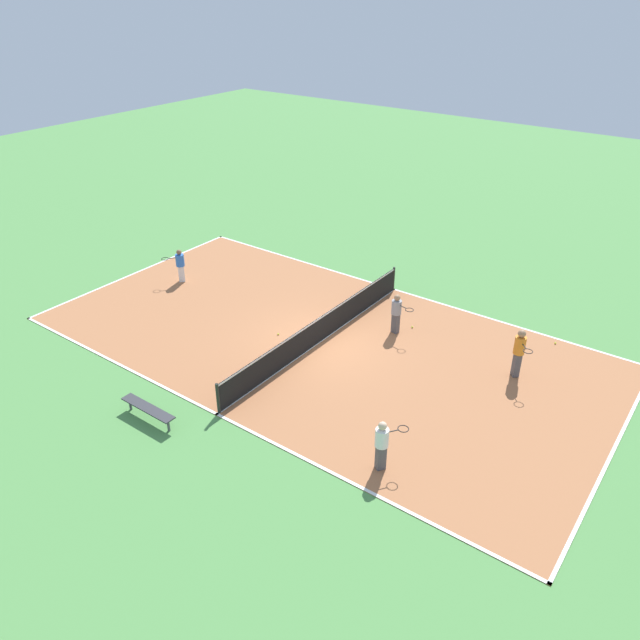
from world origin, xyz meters
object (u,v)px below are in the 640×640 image
(bench, at_px, (148,409))
(tennis_ball_far_baseline, at_px, (412,327))
(player_near_blue, at_px, (180,264))
(tennis_ball_right_alley, at_px, (278,334))
(tennis_net, at_px, (320,329))
(player_center_orange, at_px, (519,350))
(tennis_ball_midcourt, at_px, (555,343))
(player_baseline_gray, at_px, (397,311))
(player_near_white, at_px, (382,442))

(bench, height_order, tennis_ball_far_baseline, bench)
(player_near_blue, distance_m, tennis_ball_right_alley, 6.35)
(tennis_net, height_order, player_center_orange, player_center_orange)
(player_center_orange, height_order, tennis_ball_far_baseline, player_center_orange)
(tennis_ball_midcourt, bearing_deg, player_center_orange, -8.70)
(bench, distance_m, player_center_orange, 11.68)
(player_baseline_gray, bearing_deg, player_near_blue, -158.01)
(tennis_ball_far_baseline, bearing_deg, tennis_net, -37.86)
(player_near_blue, xyz_separation_m, tennis_ball_midcourt, (-4.31, 14.58, -0.78))
(bench, bearing_deg, player_near_blue, 131.52)
(player_center_orange, distance_m, player_baseline_gray, 4.60)
(tennis_ball_far_baseline, relative_size, tennis_ball_midcourt, 1.00)
(tennis_ball_far_baseline, bearing_deg, tennis_ball_right_alley, -47.72)
(tennis_net, bearing_deg, player_near_blue, -93.81)
(tennis_net, relative_size, player_baseline_gray, 6.77)
(tennis_net, bearing_deg, player_baseline_gray, 139.65)
(tennis_ball_far_baseline, bearing_deg, bench, -21.11)
(bench, height_order, tennis_ball_right_alley, bench)
(bench, distance_m, tennis_ball_midcourt, 14.10)
(player_near_blue, xyz_separation_m, player_baseline_gray, (-1.65, 9.55, 0.05))
(tennis_net, relative_size, tennis_ball_midcourt, 152.14)
(bench, bearing_deg, tennis_ball_midcourt, 53.95)
(player_near_white, relative_size, player_baseline_gray, 1.00)
(tennis_net, height_order, tennis_ball_midcourt, tennis_net)
(tennis_net, xyz_separation_m, bench, (6.58, -1.44, -0.15))
(player_baseline_gray, bearing_deg, tennis_ball_midcourt, 40.06)
(bench, xyz_separation_m, tennis_ball_far_baseline, (-9.40, 3.63, -0.34))
(tennis_ball_right_alley, distance_m, tennis_ball_midcourt, 9.93)
(tennis_ball_midcourt, bearing_deg, player_near_white, -10.53)
(tennis_net, distance_m, player_center_orange, 6.76)
(player_near_white, height_order, player_center_orange, player_center_orange)
(player_near_white, bearing_deg, tennis_ball_midcourt, 24.49)
(player_center_orange, xyz_separation_m, player_near_blue, (1.51, -14.15, -0.17))
(tennis_ball_right_alley, xyz_separation_m, tennis_ball_far_baseline, (-3.35, 3.69, 0.00))
(player_near_blue, distance_m, tennis_ball_far_baseline, 10.20)
(tennis_net, bearing_deg, tennis_ball_midcourt, 125.10)
(player_center_orange, bearing_deg, player_baseline_gray, -133.73)
(tennis_ball_midcourt, bearing_deg, player_near_blue, -73.54)
(tennis_net, xyz_separation_m, tennis_ball_far_baseline, (-2.82, 2.19, -0.49))
(player_baseline_gray, bearing_deg, player_near_white, -50.62)
(tennis_ball_right_alley, bearing_deg, tennis_ball_midcourt, 122.66)
(tennis_ball_far_baseline, bearing_deg, player_near_blue, -76.91)
(tennis_net, distance_m, player_baseline_gray, 2.86)
(player_baseline_gray, bearing_deg, bench, -98.36)
(player_center_orange, relative_size, player_baseline_gray, 1.12)
(tennis_net, xyz_separation_m, player_near_white, (4.31, 5.16, 0.34))
(player_near_blue, height_order, tennis_ball_far_baseline, player_near_blue)
(player_baseline_gray, distance_m, tennis_ball_right_alley, 4.37)
(bench, height_order, player_center_orange, player_center_orange)
(player_near_white, relative_size, player_center_orange, 0.89)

